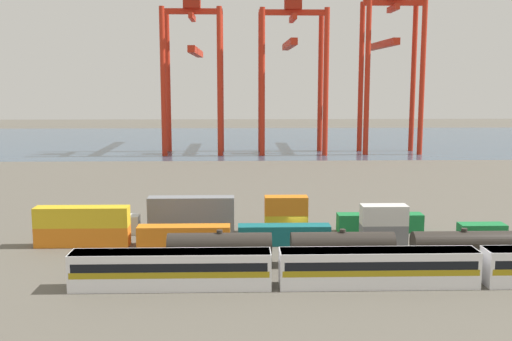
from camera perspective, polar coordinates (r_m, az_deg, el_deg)
name	(u,v)px	position (r m, az deg, el deg)	size (l,w,h in m)	color
ground_plane	(279,186)	(122.93, 2.21, -1.48)	(420.00, 420.00, 0.00)	#5B564C
harbour_water	(262,140)	(215.62, 0.57, 2.88)	(400.00, 110.00, 0.01)	#384C60
passenger_train	(378,266)	(65.05, 11.50, -8.87)	(64.02, 3.14, 3.90)	silver
freight_tank_row	(342,248)	(71.56, 8.16, -7.28)	(40.65, 2.81, 4.27)	#232326
shipping_container_0	(83,236)	(82.06, -16.07, -5.98)	(12.10, 2.44, 2.60)	orange
shipping_container_1	(82,217)	(81.46, -16.15, -4.21)	(12.10, 2.44, 2.60)	gold
shipping_container_2	(184,235)	(79.80, -6.84, -6.11)	(12.10, 2.44, 2.60)	orange
shipping_container_3	(284,235)	(79.68, 2.67, -6.08)	(12.10, 2.44, 2.60)	#146066
shipping_container_4	(383,234)	(81.70, 11.96, -5.89)	(6.04, 2.44, 2.60)	slate
shipping_container_5	(384,215)	(81.09, 12.02, -4.12)	(6.04, 2.44, 2.60)	silver
shipping_container_6	(482,233)	(85.71, 20.58, -5.58)	(6.04, 2.44, 2.60)	#197538
shipping_container_8	(96,225)	(87.94, -14.89, -4.96)	(12.10, 2.44, 2.60)	silver
shipping_container_9	(191,224)	(85.85, -6.12, -5.05)	(12.10, 2.44, 2.60)	slate
shipping_container_10	(191,206)	(85.28, -6.15, -3.35)	(12.10, 2.44, 2.60)	slate
shipping_container_11	(286,223)	(85.83, 2.86, -5.01)	(6.04, 2.44, 2.60)	gold
shipping_container_12	(286,205)	(85.26, 2.87, -3.31)	(6.04, 2.44, 2.60)	orange
shipping_container_13	(380,223)	(87.88, 11.63, -4.86)	(12.10, 2.44, 2.60)	#197538
gantry_crane_west	(194,61)	(180.65, -5.92, 10.25)	(17.43, 40.79, 44.73)	red
gantry_crane_central	(292,60)	(179.83, 3.41, 10.40)	(19.57, 35.14, 44.51)	red
gantry_crane_east	(389,57)	(184.84, 12.50, 10.47)	(17.37, 35.85, 47.32)	red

